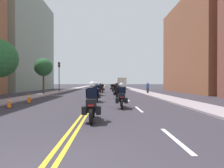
{
  "coord_description": "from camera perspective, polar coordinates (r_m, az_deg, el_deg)",
  "views": [
    {
      "loc": [
        1.13,
        -3.25,
        1.63
      ],
      "look_at": [
        1.77,
        19.76,
        1.44
      ],
      "focal_mm": 29.88,
      "sensor_mm": 36.0,
      "label": 1
    }
  ],
  "objects": [
    {
      "name": "traffic_cone_1",
      "position": [
        13.71,
        -28.94,
        -4.85
      ],
      "size": [
        0.35,
        0.35,
        0.75
      ],
      "color": "black",
      "rests_on": "ground"
    },
    {
      "name": "building_right_1",
      "position": [
        34.83,
        26.51,
        10.14
      ],
      "size": [
        8.44,
        17.44,
        15.01
      ],
      "color": "brown",
      "rests_on": "ground"
    },
    {
      "name": "traffic_cone_0",
      "position": [
        16.12,
        -24.17,
        -3.94
      ],
      "size": [
        0.3,
        0.3,
        0.8
      ],
      "color": "black",
      "rests_on": "ground"
    },
    {
      "name": "pedestrian_0",
      "position": [
        27.48,
        10.88,
        -1.11
      ],
      "size": [
        0.41,
        0.32,
        1.69
      ],
      "rotation": [
        0.0,
        0.0,
        2.81
      ],
      "color": "#242E2C",
      "rests_on": "ground"
    },
    {
      "name": "traffic_cone_2",
      "position": [
        17.03,
        -23.89,
        -3.69
      ],
      "size": [
        0.3,
        0.3,
        0.81
      ],
      "color": "black",
      "rests_on": "ground"
    },
    {
      "name": "lane_dashes_white",
      "position": [
        32.35,
        1.85,
        -2.41
      ],
      "size": [
        0.14,
        56.4,
        0.01
      ],
      "color": "silver",
      "rests_on": "ground"
    },
    {
      "name": "centreline_yellow_inner",
      "position": [
        51.29,
        -3.0,
        -1.34
      ],
      "size": [
        0.12,
        132.0,
        0.01
      ],
      "primitive_type": "cube",
      "color": "yellow",
      "rests_on": "ground"
    },
    {
      "name": "sidewalk_right",
      "position": [
        51.63,
        5.2,
        -1.27
      ],
      "size": [
        2.19,
        144.0,
        0.12
      ],
      "primitive_type": "cube",
      "color": "gray",
      "rests_on": "ground"
    },
    {
      "name": "building_left_1",
      "position": [
        44.27,
        -25.15,
        11.37
      ],
      "size": [
        6.27,
        20.89,
        20.06
      ],
      "color": "gray",
      "rests_on": "ground"
    },
    {
      "name": "motorcycle_1",
      "position": [
        11.92,
        2.91,
        -4.19
      ],
      "size": [
        0.78,
        2.25,
        1.61
      ],
      "rotation": [
        0.0,
        0.0,
        -0.05
      ],
      "color": "black",
      "rests_on": "ground"
    },
    {
      "name": "motorcycle_5",
      "position": [
        26.98,
        0.92,
        -1.6
      ],
      "size": [
        0.77,
        2.16,
        1.62
      ],
      "rotation": [
        0.0,
        0.0,
        -0.03
      ],
      "color": "black",
      "rests_on": "ground"
    },
    {
      "name": "centreline_yellow_outer",
      "position": [
        51.28,
        -2.73,
        -1.34
      ],
      "size": [
        0.12,
        132.0,
        0.01
      ],
      "primitive_type": "cube",
      "color": "yellow",
      "rests_on": "ground"
    },
    {
      "name": "motorcycle_3",
      "position": [
        19.18,
        1.52,
        -2.47
      ],
      "size": [
        0.76,
        2.15,
        1.59
      ],
      "rotation": [
        0.0,
        0.0,
        0.0
      ],
      "color": "black",
      "rests_on": "ground"
    },
    {
      "name": "street_tree_1",
      "position": [
        27.15,
        -20.23,
        4.81
      ],
      "size": [
        2.43,
        2.43,
        4.94
      ],
      "color": "#4F3724",
      "rests_on": "ground"
    },
    {
      "name": "motorcycle_6",
      "position": [
        30.51,
        -3.0,
        -1.39
      ],
      "size": [
        0.78,
        2.08,
        1.59
      ],
      "rotation": [
        0.0,
        0.0,
        0.05
      ],
      "color": "black",
      "rests_on": "ground"
    },
    {
      "name": "motorcycle_4",
      "position": [
        23.3,
        -3.64,
        -1.91
      ],
      "size": [
        0.77,
        2.13,
        1.66
      ],
      "rotation": [
        0.0,
        0.0,
        0.03
      ],
      "color": "black",
      "rests_on": "ground"
    },
    {
      "name": "motorcycle_2",
      "position": [
        15.58,
        -4.83,
        -3.01
      ],
      "size": [
        0.78,
        2.17,
        1.67
      ],
      "rotation": [
        0.0,
        0.0,
        -0.05
      ],
      "color": "black",
      "rests_on": "ground"
    },
    {
      "name": "traffic_light_near",
      "position": [
        31.2,
        -15.89,
        3.65
      ],
      "size": [
        0.28,
        0.38,
        4.89
      ],
      "color": "black",
      "rests_on": "ground"
    },
    {
      "name": "motorcycle_0",
      "position": [
        7.91,
        -6.11,
        -6.46
      ],
      "size": [
        0.77,
        2.13,
        1.68
      ],
      "rotation": [
        0.0,
        0.0,
        0.02
      ],
      "color": "black",
      "rests_on": "ground"
    },
    {
      "name": "ground_plane",
      "position": [
        51.28,
        -2.87,
        -1.35
      ],
      "size": [
        264.0,
        264.0,
        0.0
      ],
      "primitive_type": "plane",
      "color": "#302C34"
    },
    {
      "name": "parked_truck",
      "position": [
        47.74,
        2.75,
        0.04
      ],
      "size": [
        2.2,
        6.5,
        2.8
      ],
      "color": "#BAB7C0",
      "rests_on": "ground"
    },
    {
      "name": "sidewalk_left",
      "position": [
        51.95,
        -10.88,
        -1.27
      ],
      "size": [
        2.19,
        144.0,
        0.12
      ],
      "primitive_type": "cube",
      "color": "#9F8F94",
      "rests_on": "ground"
    },
    {
      "name": "motorcycle_7",
      "position": [
        33.72,
        0.05,
        -1.18
      ],
      "size": [
        0.77,
        2.11,
        1.56
      ],
      "rotation": [
        0.0,
        0.0,
        -0.03
      ],
      "color": "black",
      "rests_on": "ground"
    }
  ]
}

